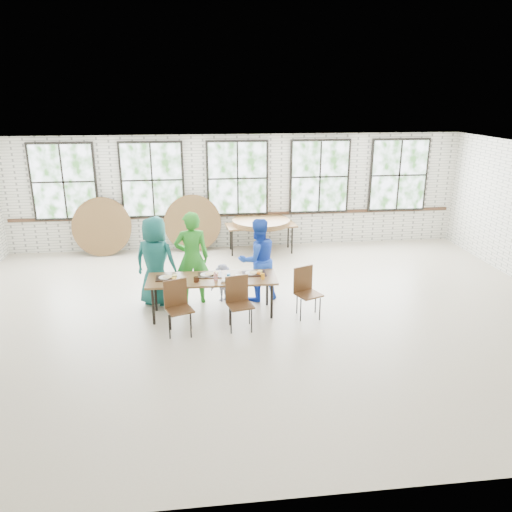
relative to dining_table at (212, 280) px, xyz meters
The scene contains 13 objects.
room 4.53m from the dining_table, 78.74° to the left, with size 12.00×12.00×12.00m.
dining_table is the anchor object (origin of this frame).
chair_near_left 0.91m from the dining_table, 134.14° to the right, with size 0.54×0.53×0.95m.
chair_near_right 0.74m from the dining_table, 52.59° to the right, with size 0.50×0.49×0.95m.
chair_spare 1.75m from the dining_table, ahead, with size 0.55×0.54×0.95m.
adult_teal 1.27m from the dining_table, 148.72° to the left, with size 0.87×0.57×1.78m, color #175858.
adult_green 0.78m from the dining_table, 119.26° to the left, with size 0.68×0.45×1.86m, color #268222.
toddler 0.75m from the dining_table, 70.66° to the left, with size 0.50×0.29×0.77m, color #161846.
adult_blue 1.15m from the dining_table, 34.75° to the left, with size 0.82×0.64×1.68m, color blue.
storage_table 4.04m from the dining_table, 69.55° to the left, with size 1.86×0.91×0.74m.
tabletop_clutter 0.13m from the dining_table, 12.29° to the right, with size 2.06×0.59×0.11m.
round_tops_stacked 4.04m from the dining_table, 69.55° to the left, with size 1.50×1.50×0.13m.
round_tops_leaning 4.51m from the dining_table, 114.99° to the left, with size 3.82×0.46×1.49m.
Camera 1 is at (-1.08, -8.56, 4.03)m, focal length 35.00 mm.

